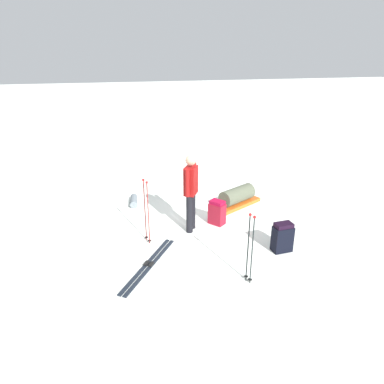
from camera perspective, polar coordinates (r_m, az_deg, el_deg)
The scene contains 9 objects.
ground_plane at distance 8.20m, azimuth 0.00°, elevation -4.54°, with size 80.00×80.00×0.00m, color white.
skier_standing at distance 7.37m, azimuth -0.19°, elevation 0.43°, with size 0.50×0.37×1.70m.
ski_pair_near at distance 6.62m, azimuth -7.00°, elevation -11.63°, with size 1.67×1.24×0.05m.
backpack_large_dark at distance 7.93m, azimuth 4.08°, elevation -3.34°, with size 0.42×0.40×0.56m.
backpack_bright at distance 7.09m, azimuth 14.47°, elevation -7.15°, with size 0.26×0.39×0.60m.
ski_poles_planted_near at distance 5.89m, azimuth 9.44°, elevation -8.51°, with size 0.17×0.10×1.26m.
ski_poles_planted_far at distance 7.04m, azimuth -7.41°, elevation -2.67°, with size 0.22×0.12×1.35m.
gear_sled at distance 8.92m, azimuth 7.30°, elevation -0.88°, with size 1.03×1.42×0.49m.
sleeping_mat_rolled at distance 9.11m, azimuth -9.42°, elevation -1.43°, with size 0.18×0.18×0.55m, color slate.
Camera 1 is at (7.11, -1.84, 3.65)m, focal length 32.87 mm.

